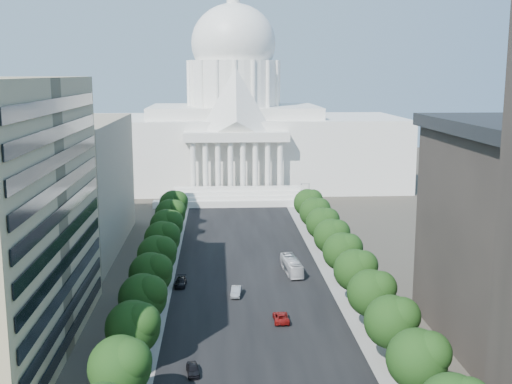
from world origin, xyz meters
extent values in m
cube|color=black|center=(0.00, 90.00, 0.00)|extent=(30.00, 260.00, 0.01)
cube|color=gray|center=(-19.00, 90.00, 0.00)|extent=(8.00, 260.00, 0.02)
cube|color=gray|center=(19.00, 90.00, 0.00)|extent=(8.00, 260.00, 0.02)
cube|color=white|center=(0.00, 185.00, 12.50)|extent=(120.00, 50.00, 25.00)
cube|color=white|center=(0.00, 185.00, 27.00)|extent=(60.00, 40.00, 4.00)
cube|color=white|center=(0.00, 158.00, 20.50)|extent=(34.00, 8.00, 3.00)
cylinder|color=white|center=(0.00, 185.00, 37.00)|extent=(32.00, 32.00, 16.00)
ellipsoid|color=white|center=(0.00, 185.00, 51.00)|extent=(30.00, 30.00, 27.60)
cylinder|color=white|center=(0.00, 185.00, 64.00)|extent=(4.80, 4.80, 7.00)
cube|color=gray|center=(-48.00, 100.00, 15.00)|extent=(38.00, 52.00, 30.00)
sphere|color=black|center=(-18.00, 24.00, 6.17)|extent=(7.60, 7.60, 7.60)
sphere|color=black|center=(-16.67, 23.24, 7.31)|extent=(5.32, 5.32, 5.32)
cylinder|color=#33261C|center=(-18.00, 36.00, 1.47)|extent=(0.56, 0.56, 2.94)
sphere|color=black|center=(-18.00, 36.00, 6.17)|extent=(7.60, 7.60, 7.60)
sphere|color=black|center=(-16.67, 35.24, 7.31)|extent=(5.32, 5.32, 5.32)
cylinder|color=#33261C|center=(-18.00, 48.00, 1.47)|extent=(0.56, 0.56, 2.94)
sphere|color=black|center=(-18.00, 48.00, 6.17)|extent=(7.60, 7.60, 7.60)
sphere|color=black|center=(-16.67, 47.24, 7.31)|extent=(5.32, 5.32, 5.32)
cylinder|color=#33261C|center=(-18.00, 60.00, 1.47)|extent=(0.56, 0.56, 2.94)
sphere|color=black|center=(-18.00, 60.00, 6.17)|extent=(7.60, 7.60, 7.60)
sphere|color=black|center=(-16.67, 59.24, 7.31)|extent=(5.32, 5.32, 5.32)
cylinder|color=#33261C|center=(-18.00, 72.00, 1.47)|extent=(0.56, 0.56, 2.94)
sphere|color=black|center=(-18.00, 72.00, 6.17)|extent=(7.60, 7.60, 7.60)
sphere|color=black|center=(-16.67, 71.24, 7.31)|extent=(5.32, 5.32, 5.32)
cylinder|color=#33261C|center=(-18.00, 84.00, 1.47)|extent=(0.56, 0.56, 2.94)
sphere|color=black|center=(-18.00, 84.00, 6.17)|extent=(7.60, 7.60, 7.60)
sphere|color=black|center=(-16.67, 83.24, 7.31)|extent=(5.32, 5.32, 5.32)
cylinder|color=#33261C|center=(-18.00, 96.00, 1.47)|extent=(0.56, 0.56, 2.94)
sphere|color=black|center=(-18.00, 96.00, 6.17)|extent=(7.60, 7.60, 7.60)
sphere|color=black|center=(-16.67, 95.24, 7.31)|extent=(5.32, 5.32, 5.32)
cylinder|color=#33261C|center=(-18.00, 108.00, 1.47)|extent=(0.56, 0.56, 2.94)
sphere|color=black|center=(-18.00, 108.00, 6.17)|extent=(7.60, 7.60, 7.60)
sphere|color=black|center=(-16.67, 107.24, 7.31)|extent=(5.32, 5.32, 5.32)
cylinder|color=#33261C|center=(-18.00, 120.00, 1.47)|extent=(0.56, 0.56, 2.94)
sphere|color=black|center=(-18.00, 120.00, 6.17)|extent=(7.60, 7.60, 7.60)
sphere|color=black|center=(-16.67, 119.24, 7.31)|extent=(5.32, 5.32, 5.32)
sphere|color=black|center=(18.00, 24.00, 6.17)|extent=(7.60, 7.60, 7.60)
sphere|color=black|center=(19.33, 23.24, 7.31)|extent=(5.32, 5.32, 5.32)
cylinder|color=#33261C|center=(18.00, 36.00, 1.47)|extent=(0.56, 0.56, 2.94)
sphere|color=black|center=(18.00, 36.00, 6.17)|extent=(7.60, 7.60, 7.60)
sphere|color=black|center=(19.33, 35.24, 7.31)|extent=(5.32, 5.32, 5.32)
cylinder|color=#33261C|center=(18.00, 48.00, 1.47)|extent=(0.56, 0.56, 2.94)
sphere|color=black|center=(18.00, 48.00, 6.17)|extent=(7.60, 7.60, 7.60)
sphere|color=black|center=(19.33, 47.24, 7.31)|extent=(5.32, 5.32, 5.32)
cylinder|color=#33261C|center=(18.00, 60.00, 1.47)|extent=(0.56, 0.56, 2.94)
sphere|color=black|center=(18.00, 60.00, 6.17)|extent=(7.60, 7.60, 7.60)
sphere|color=black|center=(19.33, 59.24, 7.31)|extent=(5.32, 5.32, 5.32)
cylinder|color=#33261C|center=(18.00, 72.00, 1.47)|extent=(0.56, 0.56, 2.94)
sphere|color=black|center=(18.00, 72.00, 6.17)|extent=(7.60, 7.60, 7.60)
sphere|color=black|center=(19.33, 71.24, 7.31)|extent=(5.32, 5.32, 5.32)
cylinder|color=#33261C|center=(18.00, 84.00, 1.47)|extent=(0.56, 0.56, 2.94)
sphere|color=black|center=(18.00, 84.00, 6.17)|extent=(7.60, 7.60, 7.60)
sphere|color=black|center=(19.33, 83.24, 7.31)|extent=(5.32, 5.32, 5.32)
cylinder|color=#33261C|center=(18.00, 96.00, 1.47)|extent=(0.56, 0.56, 2.94)
sphere|color=black|center=(18.00, 96.00, 6.17)|extent=(7.60, 7.60, 7.60)
sphere|color=black|center=(19.33, 95.24, 7.31)|extent=(5.32, 5.32, 5.32)
cylinder|color=#33261C|center=(18.00, 108.00, 1.47)|extent=(0.56, 0.56, 2.94)
sphere|color=black|center=(18.00, 108.00, 6.17)|extent=(7.60, 7.60, 7.60)
sphere|color=black|center=(19.33, 107.24, 7.31)|extent=(5.32, 5.32, 5.32)
cylinder|color=#33261C|center=(18.00, 120.00, 1.47)|extent=(0.56, 0.56, 2.94)
sphere|color=black|center=(18.00, 120.00, 6.17)|extent=(7.60, 7.60, 7.60)
sphere|color=black|center=(19.33, 119.24, 7.31)|extent=(5.32, 5.32, 5.32)
cylinder|color=gray|center=(20.50, 35.00, 4.50)|extent=(0.18, 0.18, 9.00)
cylinder|color=gray|center=(19.30, 35.00, 8.80)|extent=(2.40, 0.14, 0.14)
sphere|color=gray|center=(18.20, 35.00, 8.70)|extent=(0.44, 0.44, 0.44)
cylinder|color=gray|center=(20.50, 60.00, 4.50)|extent=(0.18, 0.18, 9.00)
cylinder|color=gray|center=(19.30, 60.00, 8.80)|extent=(2.40, 0.14, 0.14)
sphere|color=gray|center=(18.20, 60.00, 8.70)|extent=(0.44, 0.44, 0.44)
cylinder|color=gray|center=(20.50, 85.00, 4.50)|extent=(0.18, 0.18, 9.00)
cylinder|color=gray|center=(19.30, 85.00, 8.80)|extent=(2.40, 0.14, 0.14)
sphere|color=gray|center=(18.20, 85.00, 8.70)|extent=(0.44, 0.44, 0.44)
cylinder|color=gray|center=(20.50, 110.00, 4.50)|extent=(0.18, 0.18, 9.00)
cylinder|color=gray|center=(19.30, 110.00, 8.80)|extent=(2.40, 0.14, 0.14)
sphere|color=gray|center=(18.20, 110.00, 8.70)|extent=(0.44, 0.44, 0.44)
cylinder|color=gray|center=(20.50, 135.00, 4.50)|extent=(0.18, 0.18, 9.00)
cylinder|color=gray|center=(19.30, 135.00, 8.80)|extent=(2.40, 0.14, 0.14)
sphere|color=gray|center=(18.20, 135.00, 8.70)|extent=(0.44, 0.44, 0.44)
imported|color=black|center=(-9.79, 34.07, 0.70)|extent=(2.20, 4.30, 1.40)
imported|color=#9B9DA2|center=(-2.94, 65.21, 0.82)|extent=(2.27, 5.16, 1.65)
imported|color=maroon|center=(4.12, 52.21, 0.74)|extent=(2.52, 5.37, 1.49)
imported|color=black|center=(-13.50, 71.41, 0.75)|extent=(2.31, 5.24, 1.49)
imported|color=silver|center=(8.88, 78.24, 1.58)|extent=(3.72, 11.53, 3.15)
camera|label=1|loc=(-6.07, -47.97, 40.60)|focal=45.00mm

